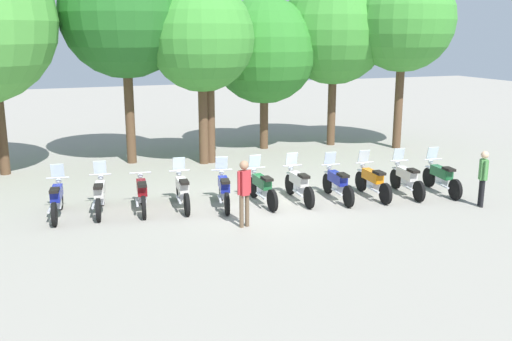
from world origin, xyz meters
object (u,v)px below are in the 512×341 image
Objects in this scene: motorcycle_2 at (142,193)px; tree_7 at (403,20)px; tree_4 at (209,31)px; tree_5 at (264,51)px; motorcycle_5 at (262,187)px; person_1 at (244,188)px; tree_3 at (202,39)px; motorcycle_4 at (224,189)px; motorcycle_7 at (337,183)px; motorcycle_1 at (100,195)px; person_0 at (483,174)px; motorcycle_9 at (406,178)px; tree_2 at (125,13)px; motorcycle_0 at (57,199)px; motorcycle_10 at (441,177)px; tree_6 at (334,30)px; motorcycle_6 at (299,184)px; motorcycle_8 at (372,181)px; motorcycle_3 at (182,190)px.

tree_7 is at bearing -59.56° from motorcycle_2.
tree_4 is 3.59m from tree_5.
motorcycle_5 is 9.17m from tree_5.
tree_4 is (1.36, 7.73, 3.96)m from person_1.
tree_5 is at bearing 30.85° from tree_3.
tree_3 is at bearing 1.59° from motorcycle_4.
motorcycle_7 reaches higher than motorcycle_2.
person_0 is at bearing -98.07° from motorcycle_1.
motorcycle_9 is 0.27× the size of tree_2.
motorcycle_9 is at bearing -92.03° from motorcycle_2.
person_1 reaches higher than motorcycle_4.
motorcycle_4 is at bearing -177.05° from person_0.
tree_4 is (0.30, 0.08, 0.30)m from tree_3.
motorcycle_0 is 1.00× the size of motorcycle_10.
motorcycle_7 is at bearing -55.59° from tree_2.
tree_7 reaches higher than tree_6.
motorcycle_4 is at bearing -12.79° from person_1.
motorcycle_0 is 1.00× the size of motorcycle_6.
motorcycle_0 is 1.00× the size of motorcycle_5.
motorcycle_8 is (9.16, -1.36, 0.00)m from motorcycle_0.
person_0 is at bearing -55.90° from tree_4.
person_0 is (3.59, -2.11, 0.44)m from motorcycle_7.
motorcycle_0 is at bearing -172.48° from person_0.
motorcycle_6 is at bearing 88.37° from motorcycle_9.
tree_6 reaches higher than motorcycle_4.
tree_2 is 3.14m from tree_4.
motorcycle_0 is 1.00× the size of motorcycle_2.
tree_2 is at bearing 42.89° from motorcycle_8.
person_1 reaches higher than motorcycle_3.
person_0 is at bearing -101.56° from motorcycle_2.
tree_3 reaches higher than motorcycle_0.
person_0 is (11.61, -3.34, 0.44)m from motorcycle_0.
tree_6 is at bearing -3.84° from motorcycle_9.
tree_4 reaches higher than person_1.
motorcycle_4 and motorcycle_9 have the same top height.
tree_2 is (-1.60, 6.82, 5.12)m from motorcycle_4.
tree_2 is at bearing 157.23° from tree_3.
motorcycle_0 is at bearing 92.88° from motorcycle_4.
motorcycle_4 is 4.62m from motorcycle_8.
motorcycle_2 is 0.33× the size of tree_3.
tree_3 is at bearing -25.22° from motorcycle_2.
motorcycle_0 is 1.32× the size of person_0.
motorcycle_3 is 3.48m from motorcycle_6.
motorcycle_4 and motorcycle_10 have the same top height.
motorcycle_7 is (4.58, -0.87, 0.00)m from motorcycle_3.
tree_3 reaches higher than motorcycle_8.
motorcycle_6 is at bearing -89.48° from motorcycle_1.
motorcycle_1 is 1.00× the size of motorcycle_9.
tree_6 reaches higher than motorcycle_2.
tree_2 reaches higher than motorcycle_3.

